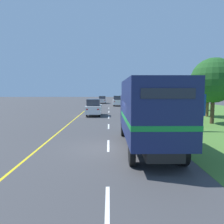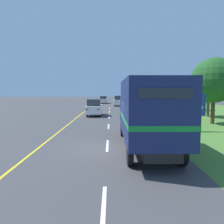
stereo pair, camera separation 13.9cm
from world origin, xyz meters
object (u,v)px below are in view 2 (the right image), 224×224
(lead_car_white, at_px, (94,107))
(delineator_post, at_px, (186,140))
(highway_sign, at_px, (192,108))
(roadside_tree_mid, at_px, (209,86))
(horse_trailer_truck, at_px, (147,112))
(lead_car_silver_ahead, at_px, (103,100))
(roadside_tree_near, at_px, (214,80))
(roadside_tree_far, at_px, (187,88))
(lead_car_white_ahead, at_px, (118,101))

(lead_car_white, distance_m, delineator_post, 16.69)
(highway_sign, xyz_separation_m, roadside_tree_mid, (5.39, 9.28, 1.86))
(highway_sign, xyz_separation_m, delineator_post, (-2.19, -5.17, -1.25))
(horse_trailer_truck, xyz_separation_m, lead_car_silver_ahead, (-3.66, 42.43, -1.07))
(highway_sign, relative_size, roadside_tree_near, 0.46)
(roadside_tree_near, bearing_deg, delineator_post, -121.93)
(horse_trailer_truck, height_order, highway_sign, horse_trailer_truck)
(roadside_tree_mid, bearing_deg, roadside_tree_far, 85.98)
(roadside_tree_near, height_order, delineator_post, roadside_tree_near)
(lead_car_silver_ahead, xyz_separation_m, roadside_tree_mid, (13.32, -27.84, 2.69))
(roadside_tree_far, bearing_deg, horse_trailer_truck, -113.33)
(roadside_tree_near, height_order, roadside_tree_mid, roadside_tree_near)
(lead_car_white_ahead, xyz_separation_m, highway_sign, (4.59, -27.85, 0.73))
(horse_trailer_truck, bearing_deg, roadside_tree_far, 66.67)
(horse_trailer_truck, xyz_separation_m, roadside_tree_mid, (9.66, 14.59, 1.62))
(roadside_tree_near, xyz_separation_m, roadside_tree_mid, (2.05, 5.58, -0.39))
(lead_car_silver_ahead, distance_m, highway_sign, 37.97)
(roadside_tree_mid, bearing_deg, lead_car_white, 175.30)
(lead_car_white, distance_m, highway_sign, 13.24)
(lead_car_white_ahead, relative_size, roadside_tree_near, 0.64)
(roadside_tree_near, xyz_separation_m, delineator_post, (-5.53, -8.87, -3.50))
(lead_car_silver_ahead, height_order, roadside_tree_far, roadside_tree_far)
(lead_car_white_ahead, height_order, roadside_tree_mid, roadside_tree_mid)
(lead_car_white, relative_size, roadside_tree_mid, 0.76)
(roadside_tree_near, bearing_deg, roadside_tree_mid, 69.80)
(lead_car_white, distance_m, roadside_tree_near, 13.64)
(lead_car_silver_ahead, bearing_deg, delineator_post, -82.27)
(horse_trailer_truck, bearing_deg, lead_car_silver_ahead, 94.93)
(lead_car_white_ahead, height_order, roadside_tree_far, roadside_tree_far)
(horse_trailer_truck, relative_size, lead_car_silver_ahead, 1.80)
(lead_car_white_ahead, height_order, lead_car_silver_ahead, lead_car_white_ahead)
(highway_sign, relative_size, roadside_tree_far, 0.54)
(horse_trailer_truck, bearing_deg, roadside_tree_near, 49.82)
(roadside_tree_near, bearing_deg, lead_car_silver_ahead, 108.63)
(horse_trailer_truck, distance_m, lead_car_white, 16.21)
(highway_sign, bearing_deg, roadside_tree_far, 72.00)
(lead_car_white, distance_m, roadside_tree_mid, 13.85)
(lead_car_white, distance_m, roadside_tree_far, 16.61)
(roadside_tree_far, bearing_deg, highway_sign, -108.00)
(roadside_tree_near, relative_size, delineator_post, 6.40)
(roadside_tree_near, relative_size, roadside_tree_mid, 1.09)
(lead_car_silver_ahead, bearing_deg, lead_car_white_ahead, -70.19)
(horse_trailer_truck, relative_size, roadside_tree_near, 1.31)
(horse_trailer_truck, bearing_deg, highway_sign, 51.19)
(lead_car_white_ahead, height_order, roadside_tree_near, roadside_tree_near)
(roadside_tree_far, distance_m, delineator_post, 25.36)
(highway_sign, relative_size, roadside_tree_mid, 0.50)
(roadside_tree_mid, bearing_deg, lead_car_white_ahead, 118.27)
(lead_car_white_ahead, distance_m, roadside_tree_mid, 21.24)
(lead_car_white, distance_m, lead_car_silver_ahead, 26.72)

